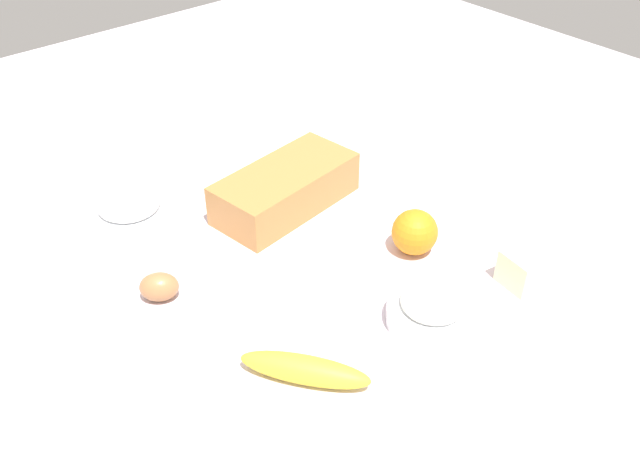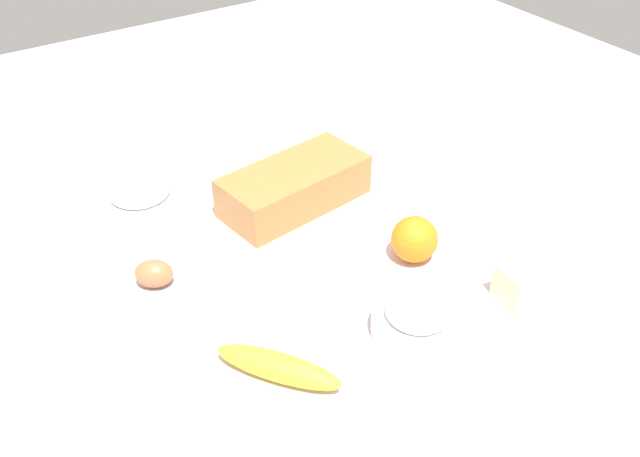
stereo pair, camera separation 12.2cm
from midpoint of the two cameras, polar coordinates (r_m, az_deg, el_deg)
The scene contains 8 objects.
ground_plane at distance 1.25m, azimuth 2.79°, elevation -1.95°, with size 2.40×2.40×0.02m, color silver.
loaf_pan at distance 1.32m, azimuth 0.52°, elevation 3.41°, with size 0.29×0.17×0.08m.
flour_bowl at distance 1.08m, azimuth 11.11°, elevation -7.32°, with size 0.14×0.14×0.06m.
sugar_bowl at distance 1.33m, azimuth -11.83°, elevation 2.27°, with size 0.14×0.14×0.07m.
banana at distance 1.01m, azimuth 0.10°, elevation -11.32°, with size 0.19×0.04×0.04m, color yellow.
orange_fruit at distance 1.21m, azimuth 10.54°, elevation -0.97°, with size 0.08×0.08×0.08m, color orange.
butter_block at distance 1.19m, azimuth 19.31°, elevation -4.31°, with size 0.09×0.06×0.06m, color #F4EDB2.
egg_near_butter at distance 1.17m, azimuth -10.44°, elevation -3.72°, with size 0.05×0.05×0.06m, color #A97245.
Camera 2 is at (-0.54, -0.82, 0.77)m, focal length 39.47 mm.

